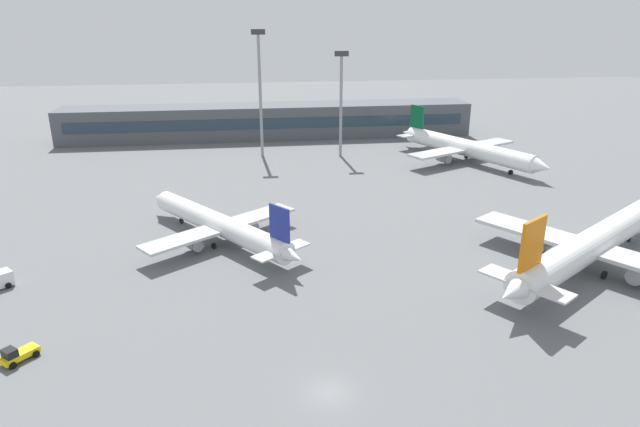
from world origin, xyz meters
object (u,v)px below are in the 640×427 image
(baggage_tug_yellow, at_px, (17,354))
(floodlight_tower_east, at_px, (260,86))
(floodlight_tower_west, at_px, (341,97))
(airplane_mid, at_px, (218,224))
(airplane_near, at_px, (594,243))
(airplane_far, at_px, (467,148))

(baggage_tug_yellow, height_order, floodlight_tower_east, floodlight_tower_east)
(floodlight_tower_west, bearing_deg, airplane_mid, -118.73)
(airplane_near, height_order, airplane_mid, airplane_near)
(baggage_tug_yellow, xyz_separation_m, floodlight_tower_east, (27.59, 81.90, 16.01))
(airplane_near, relative_size, floodlight_tower_west, 1.64)
(airplane_mid, relative_size, baggage_tug_yellow, 8.51)
(airplane_near, distance_m, airplane_far, 56.59)
(airplane_near, bearing_deg, airplane_far, 85.63)
(airplane_near, relative_size, airplane_far, 0.99)
(airplane_far, bearing_deg, baggage_tug_yellow, -137.11)
(floodlight_tower_east, bearing_deg, airplane_far, -14.96)
(airplane_near, xyz_separation_m, floodlight_tower_east, (-42.74, 69.00, 13.27))
(airplane_mid, xyz_separation_m, baggage_tug_yellow, (-18.94, -29.02, -2.03))
(airplane_near, height_order, airplane_far, airplane_near)
(floodlight_tower_west, bearing_deg, floodlight_tower_east, 171.87)
(airplane_mid, bearing_deg, airplane_near, -17.41)
(airplane_mid, xyz_separation_m, floodlight_tower_west, (27.51, 50.19, 11.54))
(airplane_mid, height_order, floodlight_tower_west, floodlight_tower_west)
(airplane_far, xyz_separation_m, floodlight_tower_east, (-47.05, 12.57, 13.47))
(floodlight_tower_west, bearing_deg, airplane_near, -70.20)
(airplane_near, relative_size, baggage_tug_yellow, 10.97)
(airplane_mid, distance_m, floodlight_tower_east, 55.38)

